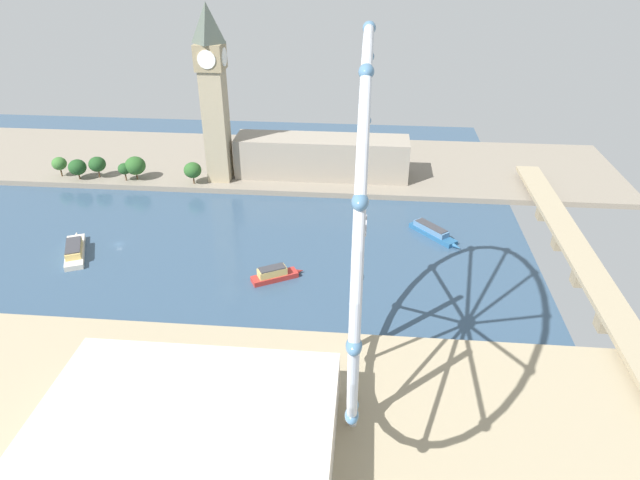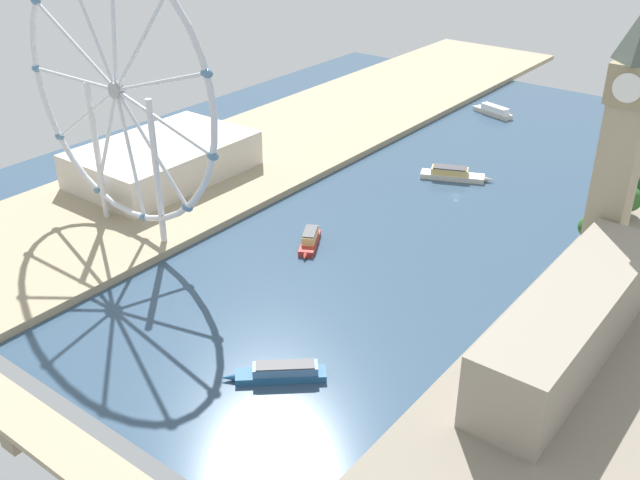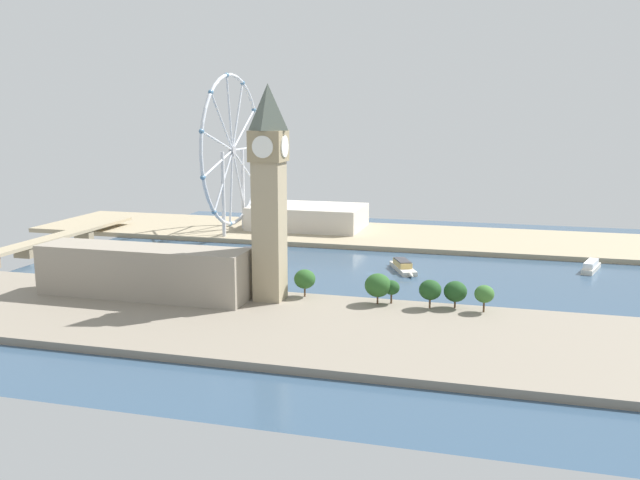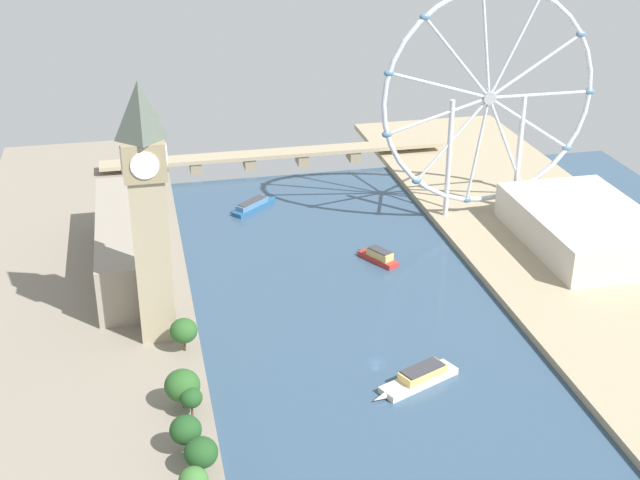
% 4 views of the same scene
% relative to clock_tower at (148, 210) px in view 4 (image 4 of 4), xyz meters
% --- Properties ---
extents(ground_plane, '(378.34, 378.34, 0.00)m').
position_rel_clock_tower_xyz_m(ground_plane, '(73.04, -30.77, -51.73)').
color(ground_plane, '#334C66').
extents(riverbank_left, '(90.00, 520.00, 3.00)m').
position_rel_clock_tower_xyz_m(riverbank_left, '(-31.13, -30.77, -50.23)').
color(riverbank_left, gray).
rests_on(riverbank_left, ground_plane).
extents(clock_tower, '(15.18, 15.18, 93.66)m').
position_rel_clock_tower_xyz_m(clock_tower, '(0.00, 0.00, 0.00)').
color(clock_tower, tan).
rests_on(clock_tower, riverbank_left).
extents(parliament_block, '(22.00, 97.24, 22.54)m').
position_rel_clock_tower_xyz_m(parliament_block, '(-10.13, 56.62, -37.45)').
color(parliament_block, gray).
rests_on(parliament_block, riverbank_left).
extents(tree_row_embankment, '(13.52, 87.54, 13.36)m').
position_rel_clock_tower_xyz_m(tree_row_embankment, '(6.19, -56.42, -40.90)').
color(tree_row_embankment, '#513823').
rests_on(tree_row_embankment, riverbank_left).
extents(ferris_wheel, '(102.79, 3.20, 106.83)m').
position_rel_clock_tower_xyz_m(ferris_wheel, '(156.15, 81.65, 6.64)').
color(ferris_wheel, silver).
rests_on(ferris_wheel, riverbank_right).
extents(riverside_hall, '(51.13, 78.22, 16.03)m').
position_rel_clock_tower_xyz_m(riverside_hall, '(187.18, 37.97, -40.71)').
color(riverside_hall, beige).
rests_on(riverside_hall, riverbank_right).
extents(river_bridge, '(190.34, 12.46, 8.03)m').
position_rel_clock_tower_xyz_m(river_bridge, '(73.04, 174.13, -45.72)').
color(river_bridge, tan).
rests_on(river_bridge, ground_plane).
extents(tour_boat_0, '(25.72, 23.28, 5.03)m').
position_rel_clock_tower_xyz_m(tour_boat_0, '(51.78, 114.84, -49.59)').
color(tour_boat_0, '#235684').
rests_on(tour_boat_0, ground_plane).
extents(tour_boat_1, '(33.41, 18.90, 5.75)m').
position_rel_clock_tower_xyz_m(tour_boat_1, '(83.59, -46.39, -49.43)').
color(tour_boat_1, beige).
rests_on(tour_boat_1, ground_plane).
extents(tour_boat_3, '(14.44, 21.79, 5.95)m').
position_rel_clock_tower_xyz_m(tour_boat_3, '(95.58, 46.07, -49.32)').
color(tour_boat_3, '#B22D28').
rests_on(tour_boat_3, ground_plane).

